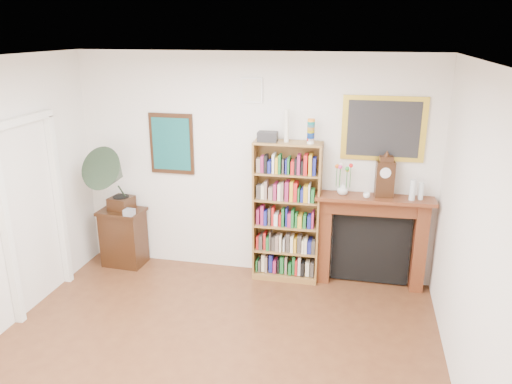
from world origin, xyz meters
TOP-DOWN VIEW (x-y plane):
  - room at (0.00, 0.00)m, footprint 4.51×5.01m
  - door_casing at (-2.21, 1.20)m, footprint 0.08×1.02m
  - teal_poster at (-1.05, 2.48)m, footprint 0.58×0.04m
  - small_picture at (0.00, 2.48)m, footprint 0.26×0.04m
  - gilt_painting at (1.55, 2.48)m, footprint 0.95×0.04m
  - bookshelf at (0.47, 2.33)m, footprint 0.82×0.30m
  - side_cabinet at (-1.72, 2.27)m, footprint 0.59×0.44m
  - fireplace at (1.51, 2.40)m, footprint 1.40×0.38m
  - gramophone at (-1.73, 2.15)m, footprint 0.65×0.76m
  - cd_stack at (-1.53, 2.12)m, footprint 0.13×0.13m
  - mantel_clock at (1.60, 2.36)m, footprint 0.23×0.15m
  - flower_vase at (1.13, 2.35)m, footprint 0.15×0.15m
  - teacup at (1.41, 2.27)m, footprint 0.08×0.08m
  - bottle_left at (1.92, 2.31)m, footprint 0.07×0.07m
  - bottle_right at (2.02, 2.35)m, footprint 0.06×0.06m

SIDE VIEW (x-z plane):
  - side_cabinet at x=-1.72m, z-range 0.00..0.77m
  - fireplace at x=1.51m, z-range 0.10..1.27m
  - cd_stack at x=-1.53m, z-range 0.77..0.85m
  - bookshelf at x=0.47m, z-range -0.03..2.02m
  - teacup at x=1.41m, z-range 1.17..1.23m
  - flower_vase at x=1.13m, z-range 1.17..1.31m
  - door_casing at x=-2.21m, z-range 0.18..2.35m
  - bottle_right at x=2.02m, z-range 1.17..1.37m
  - gramophone at x=-1.73m, z-range 0.83..1.74m
  - bottle_left at x=1.92m, z-range 1.17..1.41m
  - room at x=0.00m, z-range -0.01..2.81m
  - mantel_clock at x=1.60m, z-range 1.16..1.65m
  - teal_poster at x=-1.05m, z-range 1.26..2.04m
  - gilt_painting at x=1.55m, z-range 1.58..2.33m
  - small_picture at x=0.00m, z-range 2.20..2.50m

